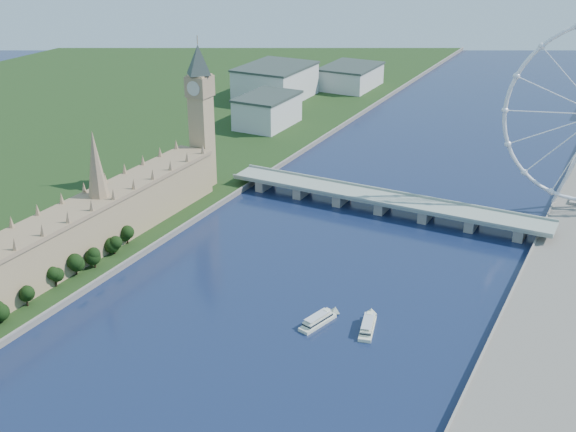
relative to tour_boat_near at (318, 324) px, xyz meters
The scene contains 6 objects.
parliament_range 151.87m from the tour_boat_near, behind, with size 24.00×200.00×70.00m.
big_ben 206.97m from the tour_boat_near, 139.76° to the left, with size 20.02×20.02×110.00m.
westminster_bridge 150.31m from the tour_boat_near, 98.27° to the left, with size 220.00×22.00×9.50m.
city_skyline 409.42m from the tour_boat_near, 87.53° to the left, with size 505.00×280.00×32.00m.
tour_boat_near is the anchor object (origin of this frame).
tour_boat_far 24.47m from the tour_boat_near, 15.29° to the left, with size 6.53×25.77×5.66m, color #E5E8C3, non-canonical shape.
Camera 1 is at (147.80, -123.95, 190.57)m, focal length 45.00 mm.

